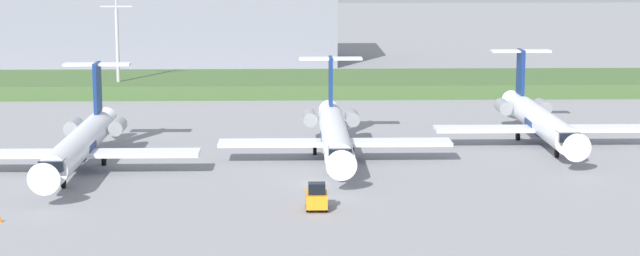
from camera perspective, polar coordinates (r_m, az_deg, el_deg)
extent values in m
plane|color=gray|center=(128.22, -0.21, 0.04)|extent=(500.00, 500.00, 0.00)
cube|color=#426033|center=(159.18, -0.47, 2.30)|extent=(320.00, 20.00, 1.96)
cylinder|color=silver|center=(106.33, -12.31, -0.86)|extent=(2.70, 24.00, 2.70)
cone|color=silver|center=(93.36, -13.84, -2.38)|extent=(2.70, 3.00, 2.70)
cone|color=silver|center=(119.90, -11.08, 0.37)|extent=(2.30, 4.00, 2.29)
cube|color=black|center=(95.08, -13.61, -1.86)|extent=(2.02, 1.80, 0.90)
cylinder|color=navy|center=(106.35, -12.31, -0.94)|extent=(2.76, 3.60, 2.76)
cube|color=silver|center=(106.75, -15.52, -1.28)|extent=(11.00, 3.20, 0.36)
cube|color=silver|center=(104.52, -9.22, -1.28)|extent=(11.00, 3.20, 0.36)
cube|color=navy|center=(116.40, -11.39, 2.05)|extent=(0.36, 3.20, 5.20)
cube|color=silver|center=(116.41, -11.40, 3.24)|extent=(6.80, 1.80, 0.24)
cylinder|color=gray|center=(115.61, -12.57, 0.07)|extent=(1.50, 3.40, 1.50)
cylinder|color=gray|center=(114.83, -10.37, 0.08)|extent=(1.50, 3.40, 1.50)
cylinder|color=gray|center=(99.45, -13.07, -2.47)|extent=(0.20, 0.20, 0.65)
cylinder|color=black|center=(99.57, -13.06, -2.78)|extent=(0.30, 0.90, 0.90)
cylinder|color=black|center=(109.38, -13.02, -1.66)|extent=(0.35, 0.90, 0.90)
cylinder|color=black|center=(108.68, -11.06, -1.66)|extent=(0.35, 0.90, 0.90)
cylinder|color=silver|center=(109.29, 0.76, -0.35)|extent=(2.70, 24.00, 2.70)
cone|color=silver|center=(96.04, 1.07, -1.76)|extent=(2.70, 3.00, 2.70)
cone|color=silver|center=(123.09, 0.50, 0.79)|extent=(2.29, 4.00, 2.29)
cube|color=black|center=(97.81, 1.03, -1.27)|extent=(2.03, 1.80, 0.90)
cylinder|color=navy|center=(109.32, 0.76, -0.43)|extent=(2.76, 3.60, 2.76)
cube|color=silver|center=(108.34, -2.35, -0.77)|extent=(11.00, 3.20, 0.36)
cube|color=silver|center=(108.81, 3.88, -0.74)|extent=(11.00, 3.20, 0.36)
cube|color=navy|center=(119.56, 0.55, 2.44)|extent=(0.36, 3.20, 5.20)
cube|color=silver|center=(119.58, 0.55, 3.60)|extent=(6.80, 1.80, 0.24)
cylinder|color=gray|center=(118.26, -0.51, 0.52)|extent=(1.50, 3.40, 1.50)
cylinder|color=gray|center=(118.42, 1.67, 0.53)|extent=(1.50, 3.40, 1.50)
cylinder|color=gray|center=(102.26, 0.92, -1.88)|extent=(0.20, 0.20, 0.65)
cylinder|color=black|center=(102.38, 0.92, -2.18)|extent=(0.30, 0.90, 0.90)
cylinder|color=black|center=(111.96, -0.27, -1.15)|extent=(0.35, 0.90, 0.90)
cylinder|color=black|center=(112.10, 1.68, -1.14)|extent=(0.35, 0.90, 0.90)
cylinder|color=silver|center=(119.58, 11.29, 0.34)|extent=(2.70, 24.00, 2.70)
cone|color=silver|center=(106.65, 12.88, -0.85)|extent=(2.70, 3.00, 2.70)
cone|color=silver|center=(133.10, 9.97, 1.32)|extent=(2.30, 4.00, 2.29)
cube|color=black|center=(108.38, 12.65, -0.42)|extent=(2.02, 1.80, 0.90)
cylinder|color=navy|center=(119.60, 11.29, 0.26)|extent=(2.76, 3.60, 2.76)
cube|color=silver|center=(117.54, 8.58, -0.05)|extent=(11.00, 3.20, 0.36)
cube|color=silver|center=(120.17, 14.14, -0.02)|extent=(11.00, 3.20, 0.36)
cube|color=navy|center=(129.67, 10.29, 2.85)|extent=(0.36, 3.20, 5.20)
cube|color=silver|center=(129.70, 10.29, 3.92)|extent=(6.80, 1.80, 0.24)
cylinder|color=gray|center=(127.97, 9.41, 1.09)|extent=(1.50, 3.40, 1.50)
cylinder|color=gray|center=(128.90, 11.38, 1.09)|extent=(1.50, 3.40, 1.50)
cylinder|color=gray|center=(112.69, 12.10, -1.01)|extent=(0.20, 0.20, 0.65)
cylinder|color=black|center=(112.79, 12.09, -1.28)|extent=(0.30, 0.90, 0.90)
cylinder|color=black|center=(121.82, 10.15, -0.41)|extent=(0.35, 0.90, 0.90)
cylinder|color=black|center=(122.64, 11.88, -0.40)|extent=(0.35, 0.90, 0.90)
cylinder|color=#B2B2B7|center=(155.74, -10.37, 3.83)|extent=(0.50, 0.50, 11.98)
cube|color=#B2B2B7|center=(155.23, -10.45, 6.17)|extent=(4.40, 0.20, 0.20)
cube|color=gray|center=(199.45, -8.16, 5.88)|extent=(61.61, 24.84, 17.00)
cube|color=orange|center=(89.45, -0.18, -3.67)|extent=(1.70, 3.20, 1.10)
cube|color=black|center=(88.68, -0.17, -3.13)|extent=(1.36, 1.10, 0.90)
cylinder|color=black|center=(88.63, -0.65, -4.16)|extent=(0.22, 0.60, 0.60)
cylinder|color=black|center=(88.67, 0.32, -4.16)|extent=(0.22, 0.60, 0.60)
cylinder|color=black|center=(90.50, -0.67, -3.87)|extent=(0.22, 0.60, 0.60)
cylinder|color=black|center=(90.53, 0.28, -3.87)|extent=(0.22, 0.60, 0.60)
cone|color=orange|center=(89.05, -16.16, -4.51)|extent=(0.44, 0.44, 0.55)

